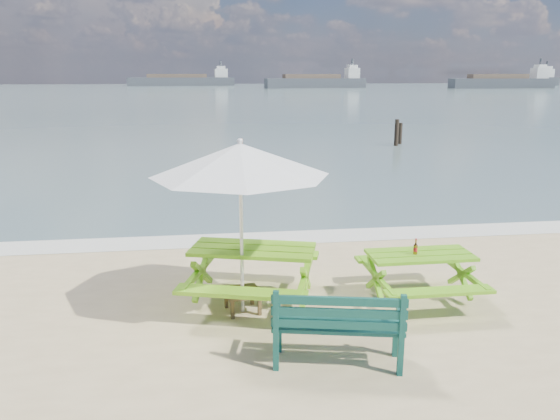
{
  "coord_description": "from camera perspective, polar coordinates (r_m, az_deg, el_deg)",
  "views": [
    {
      "loc": [
        -1.71,
        -5.99,
        3.29
      ],
      "look_at": [
        -0.5,
        3.0,
        1.0
      ],
      "focal_mm": 35.0,
      "sensor_mm": 36.0,
      "label": 1
    }
  ],
  "objects": [
    {
      "name": "sea",
      "position": [
        91.06,
        -6.75,
        11.99
      ],
      "size": [
        300.0,
        300.0,
        0.0
      ],
      "primitive_type": "plane",
      "color": "slate",
      "rests_on": "ground"
    },
    {
      "name": "foam_strip",
      "position": [
        11.21,
        1.44,
        -2.86
      ],
      "size": [
        22.0,
        0.9,
        0.01
      ],
      "primitive_type": "cube",
      "color": "silver",
      "rests_on": "ground"
    },
    {
      "name": "picnic_table_left",
      "position": [
        8.03,
        -2.83,
        -6.89
      ],
      "size": [
        2.24,
        2.38,
        0.84
      ],
      "color": "#6EB21B",
      "rests_on": "ground"
    },
    {
      "name": "picnic_table_right",
      "position": [
        8.38,
        14.31,
        -6.85
      ],
      "size": [
        1.52,
        1.69,
        0.72
      ],
      "color": "#63AB1A",
      "rests_on": "ground"
    },
    {
      "name": "park_bench",
      "position": [
        6.52,
        6.01,
        -13.37
      ],
      "size": [
        1.56,
        0.81,
        0.92
      ],
      "color": "#0F423A",
      "rests_on": "ground"
    },
    {
      "name": "side_table",
      "position": [
        7.82,
        -3.93,
        -9.4
      ],
      "size": [
        0.56,
        0.56,
        0.31
      ],
      "color": "brown",
      "rests_on": "ground"
    },
    {
      "name": "patio_umbrella",
      "position": [
        7.26,
        -4.19,
        5.28
      ],
      "size": [
        2.82,
        2.82,
        2.39
      ],
      "color": "silver",
      "rests_on": "ground"
    },
    {
      "name": "beer_bottle",
      "position": [
        8.17,
        13.97,
        -4.0
      ],
      "size": [
        0.06,
        0.06,
        0.23
      ],
      "color": "#996016",
      "rests_on": "picnic_table_right"
    },
    {
      "name": "swimmer",
      "position": [
        25.2,
        -4.23,
        5.68
      ],
      "size": [
        0.68,
        0.55,
        1.62
      ],
      "color": "tan",
      "rests_on": "ground"
    },
    {
      "name": "mooring_pilings",
      "position": [
        26.21,
        12.22,
        7.65
      ],
      "size": [
        0.59,
        0.79,
        1.42
      ],
      "color": "black",
      "rests_on": "ground"
    },
    {
      "name": "cargo_ships",
      "position": [
        141.5,
        17.6,
        12.66
      ],
      "size": [
        156.51,
        38.35,
        4.4
      ],
      "color": "#3C4148",
      "rests_on": "ground"
    }
  ]
}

